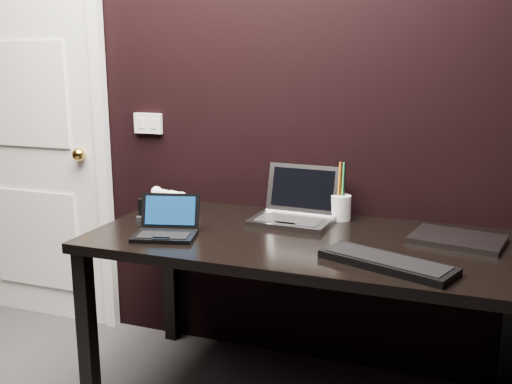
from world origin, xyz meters
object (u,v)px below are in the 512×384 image
(desk, at_px, (305,256))
(pen_cup, at_px, (341,206))
(netbook, at_px, (166,228))
(desk_phone, at_px, (170,202))
(door, at_px, (30,133))
(mobile_phone, at_px, (144,212))
(ext_keyboard, at_px, (387,262))
(closed_laptop, at_px, (457,239))
(silver_laptop, at_px, (294,212))

(desk, bearing_deg, pen_cup, 75.59)
(netbook, bearing_deg, desk_phone, 116.08)
(door, xyz_separation_m, mobile_phone, (0.92, -0.38, -0.27))
(door, height_order, mobile_phone, door)
(desk, distance_m, mobile_phone, 0.74)
(ext_keyboard, height_order, pen_cup, pen_cup)
(ext_keyboard, relative_size, desk_phone, 2.00)
(closed_laptop, bearing_deg, door, 173.89)
(silver_laptop, distance_m, pen_cup, 0.21)
(silver_laptop, relative_size, pen_cup, 1.36)
(desk_phone, distance_m, pen_cup, 0.78)
(mobile_phone, bearing_deg, closed_laptop, 6.12)
(desk, xyz_separation_m, pen_cup, (0.08, 0.30, 0.14))
(ext_keyboard, relative_size, mobile_phone, 5.11)
(desk_phone, bearing_deg, mobile_phone, -100.24)
(closed_laptop, height_order, pen_cup, pen_cup)
(ext_keyboard, xyz_separation_m, closed_laptop, (0.22, 0.36, -0.00))
(desk_phone, bearing_deg, netbook, -63.92)
(desk, relative_size, closed_laptop, 4.56)
(door, bearing_deg, silver_laptop, -6.22)
(netbook, relative_size, silver_laptop, 0.82)
(netbook, bearing_deg, door, 154.05)
(desk, xyz_separation_m, mobile_phone, (-0.73, -0.00, 0.11))
(silver_laptop, bearing_deg, mobile_phone, -161.60)
(door, distance_m, silver_laptop, 1.58)
(mobile_phone, bearing_deg, door, 157.76)
(desk_phone, bearing_deg, desk, -14.62)
(ext_keyboard, relative_size, closed_laptop, 1.30)
(netbook, xyz_separation_m, pen_cup, (0.60, 0.48, 0.03))
(desk, xyz_separation_m, silver_laptop, (-0.10, 0.21, 0.12))
(silver_laptop, distance_m, ext_keyboard, 0.63)
(door, relative_size, pen_cup, 8.36)
(closed_laptop, bearing_deg, netbook, -164.07)
(ext_keyboard, distance_m, pen_cup, 0.60)
(door, distance_m, closed_laptop, 2.25)
(netbook, height_order, desk_phone, netbook)
(ext_keyboard, height_order, mobile_phone, mobile_phone)
(closed_laptop, bearing_deg, mobile_phone, -173.88)
(desk_phone, bearing_deg, silver_laptop, 2.44)
(ext_keyboard, bearing_deg, closed_laptop, 58.99)
(netbook, height_order, mobile_phone, netbook)
(door, relative_size, desk, 1.26)
(ext_keyboard, relative_size, pen_cup, 1.89)
(netbook, height_order, silver_laptop, silver_laptop)
(netbook, xyz_separation_m, ext_keyboard, (0.87, -0.05, -0.02))
(pen_cup, bearing_deg, ext_keyboard, -63.00)
(netbook, xyz_separation_m, desk_phone, (-0.17, 0.35, 0.01))
(netbook, distance_m, mobile_phone, 0.27)
(door, distance_m, pen_cup, 1.75)
(silver_laptop, xyz_separation_m, mobile_phone, (-0.62, -0.21, -0.01))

